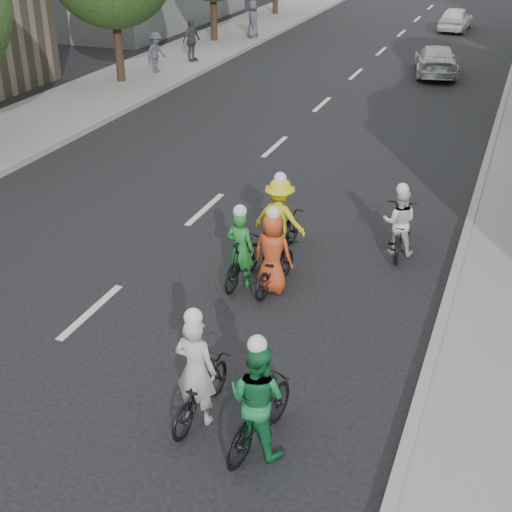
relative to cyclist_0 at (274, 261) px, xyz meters
The scene contains 15 objects.
ground 3.52m from the cyclist_0, 144.55° to the right, with size 120.00×120.00×0.00m, color black.
sidewalk_left 13.46m from the cyclist_0, 143.56° to the left, with size 4.00×80.00×0.15m, color gray.
curb_left 11.95m from the cyclist_0, 137.99° to the left, with size 0.18×80.00×0.18m, color #999993.
curb_right 8.63m from the cyclist_0, 68.00° to the left, with size 0.18×80.00×0.18m, color #999993.
cyclist_0 is the anchor object (origin of this frame).
cyclist_1 1.41m from the cyclist_0, 104.36° to the left, with size 1.16×1.75×1.87m.
cyclist_2 3.09m from the cyclist_0, 51.43° to the left, with size 0.85×1.86×1.58m.
cyclist_3 4.38m from the cyclist_0, 72.95° to the right, with size 0.91×1.78×1.84m.
cyclist_4 3.93m from the cyclist_0, 86.17° to the right, with size 0.65×1.68×1.87m.
cyclist_5 0.65m from the cyclist_0, behind, with size 0.57×1.61×1.68m.
follow_car_lead 19.11m from the cyclist_0, 89.26° to the left, with size 1.65×4.06×1.18m, color silver.
follow_car_trail 29.95m from the cyclist_0, 90.58° to the left, with size 1.46×3.63×1.24m, color white.
spectator_0 18.09m from the cyclist_0, 125.11° to the left, with size 1.03×0.59×1.59m, color #4F4F5C.
spectator_1 19.90m from the cyclist_0, 120.07° to the left, with size 1.03×0.43×1.75m, color #454751.
spectator_2 25.17m from the cyclist_0, 112.14° to the left, with size 0.87×0.57×1.78m, color #575563.
Camera 1 is at (6.79, -9.27, 6.89)m, focal length 50.00 mm.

